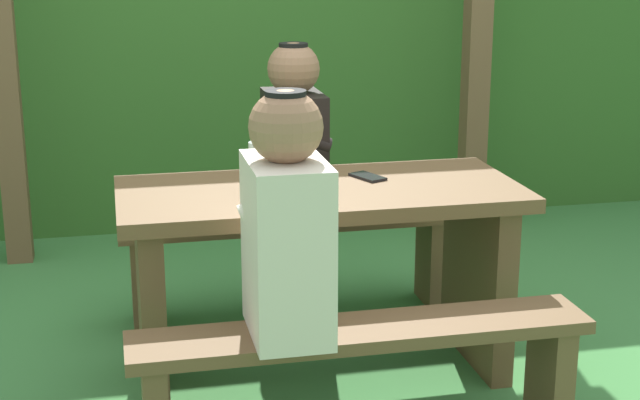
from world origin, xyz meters
TOP-DOWN VIEW (x-y plane):
  - ground_plane at (0.00, 0.00)m, footprint 12.00×12.00m
  - hedge_backdrop at (0.00, 2.38)m, footprint 6.40×0.99m
  - pergola_post_left at (-1.17, 1.55)m, footprint 0.12×0.12m
  - pergola_post_right at (1.17, 1.55)m, footprint 0.12×0.12m
  - picnic_table at (0.00, 0.00)m, footprint 1.40×0.64m
  - bench_near at (0.00, -0.59)m, footprint 1.40×0.24m
  - bench_far at (0.00, 0.59)m, footprint 1.40×0.24m
  - person_white_shirt at (-0.23, -0.58)m, footprint 0.25×0.35m
  - person_black_coat at (0.02, 0.58)m, footprint 0.25×0.35m
  - drinking_glass at (-0.20, -0.12)m, footprint 0.07×0.07m
  - bottle_left at (-0.22, -0.00)m, footprint 0.07×0.07m
  - bottle_right at (-0.07, -0.03)m, footprint 0.06×0.06m
  - cell_phone at (0.20, 0.09)m, footprint 0.12×0.16m

SIDE VIEW (x-z plane):
  - ground_plane at x=0.00m, z-range 0.00..0.00m
  - bench_near at x=0.00m, z-range 0.09..0.52m
  - bench_far at x=0.00m, z-range 0.09..0.52m
  - picnic_table at x=0.00m, z-range 0.13..0.83m
  - cell_phone at x=0.20m, z-range 0.70..0.71m
  - drinking_glass at x=-0.20m, z-range 0.70..0.80m
  - person_white_shirt at x=-0.23m, z-range 0.39..1.11m
  - person_black_coat at x=0.02m, z-range 0.39..1.11m
  - bottle_left at x=-0.22m, z-range 0.68..0.91m
  - bottle_right at x=-0.07m, z-range 0.68..0.93m
  - pergola_post_left at x=-1.17m, z-range 0.00..2.10m
  - pergola_post_right at x=1.17m, z-range 0.00..2.10m
  - hedge_backdrop at x=0.00m, z-range 0.00..2.10m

